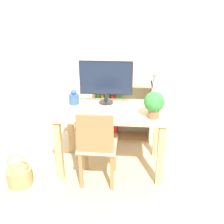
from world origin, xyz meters
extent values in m
plane|color=#CCB284|center=(0.00, 0.00, 0.00)|extent=(10.00, 10.00, 0.00)
cube|color=silver|center=(0.00, 0.90, 1.30)|extent=(8.00, 0.05, 2.60)
cube|color=#D8BC8C|center=(0.00, 0.00, 0.73)|extent=(1.19, 0.67, 0.03)
cube|color=tan|center=(-0.54, -0.28, 0.36)|extent=(0.07, 0.07, 0.71)
cube|color=tan|center=(0.54, -0.28, 0.36)|extent=(0.07, 0.07, 0.71)
cube|color=tan|center=(-0.54, 0.28, 0.36)|extent=(0.07, 0.07, 0.71)
cube|color=tan|center=(0.54, 0.28, 0.36)|extent=(0.07, 0.07, 0.71)
cylinder|color=#232326|center=(-0.08, 0.19, 0.75)|extent=(0.17, 0.17, 0.02)
cylinder|color=#232326|center=(-0.08, 0.19, 0.81)|extent=(0.04, 0.04, 0.10)
cube|color=#232326|center=(-0.08, 0.20, 1.04)|extent=(0.60, 0.02, 0.39)
cube|color=#192338|center=(-0.08, 0.19, 1.04)|extent=(0.58, 0.03, 0.37)
cube|color=#B2B2B7|center=(-0.10, -0.02, 0.75)|extent=(0.41, 0.14, 0.02)
cylinder|color=#33598C|center=(-0.44, 0.13, 0.80)|extent=(0.11, 0.11, 0.12)
sphere|color=#33598C|center=(-0.44, 0.13, 0.89)|extent=(0.06, 0.06, 0.06)
cylinder|color=#B7B7BC|center=(0.45, 0.15, 0.75)|extent=(0.10, 0.10, 0.02)
cylinder|color=#B7B7BC|center=(0.45, 0.15, 0.95)|extent=(0.02, 0.02, 0.37)
cylinder|color=#B7B7BC|center=(0.45, 0.10, 1.14)|extent=(0.01, 0.10, 0.01)
cone|color=#B7B7BC|center=(0.45, 0.05, 1.12)|extent=(0.08, 0.08, 0.06)
cylinder|color=#9E6647|center=(0.45, -0.17, 0.79)|extent=(0.12, 0.12, 0.09)
sphere|color=#388C3D|center=(0.45, -0.17, 0.92)|extent=(0.21, 0.21, 0.21)
cube|color=#9E937F|center=(-0.12, -0.26, 0.45)|extent=(0.40, 0.40, 0.04)
cube|color=olive|center=(-0.12, -0.44, 0.67)|extent=(0.36, 0.03, 0.40)
cube|color=olive|center=(-0.28, -0.42, 0.22)|extent=(0.04, 0.04, 0.43)
cube|color=olive|center=(0.04, -0.42, 0.22)|extent=(0.04, 0.04, 0.43)
cube|color=olive|center=(-0.28, -0.10, 0.22)|extent=(0.04, 0.04, 0.43)
cube|color=olive|center=(0.04, -0.10, 0.22)|extent=(0.04, 0.04, 0.43)
cube|color=tan|center=(-0.27, 0.73, 0.41)|extent=(0.02, 0.28, 0.82)
cube|color=tan|center=(0.48, 0.73, 0.41)|extent=(0.02, 0.28, 0.82)
cube|color=tan|center=(0.10, 0.73, 0.01)|extent=(0.77, 0.28, 0.02)
cube|color=tan|center=(0.10, 0.73, 0.81)|extent=(0.77, 0.28, 0.02)
cube|color=tan|center=(0.10, 0.73, 0.41)|extent=(0.73, 0.28, 0.02)
cube|color=beige|center=(-0.23, 0.73, 0.13)|extent=(0.04, 0.24, 0.22)
cube|color=red|center=(-0.18, 0.73, 0.15)|extent=(0.04, 0.24, 0.27)
cube|color=orange|center=(-0.12, 0.73, 0.20)|extent=(0.05, 0.24, 0.36)
cube|color=red|center=(-0.06, 0.73, 0.18)|extent=(0.04, 0.24, 0.33)
cube|color=red|center=(0.00, 0.73, 0.16)|extent=(0.05, 0.24, 0.29)
cube|color=#2D7F38|center=(-0.23, 0.73, 0.59)|extent=(0.05, 0.24, 0.34)
cube|color=orange|center=(-0.17, 0.73, 0.60)|extent=(0.04, 0.24, 0.36)
cube|color=#2D7F38|center=(-0.11, 0.73, 0.59)|extent=(0.07, 0.24, 0.34)
cube|color=red|center=(-0.03, 0.73, 0.55)|extent=(0.07, 0.24, 0.26)
cube|color=#2D7F38|center=(0.04, 0.73, 0.59)|extent=(0.06, 0.24, 0.34)
cylinder|color=tan|center=(-0.96, -0.41, 0.09)|extent=(0.27, 0.27, 0.19)
torus|color=tan|center=(-0.96, -0.41, 0.26)|extent=(0.23, 0.02, 0.23)
camera|label=1|loc=(0.23, -2.63, 1.88)|focal=42.00mm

